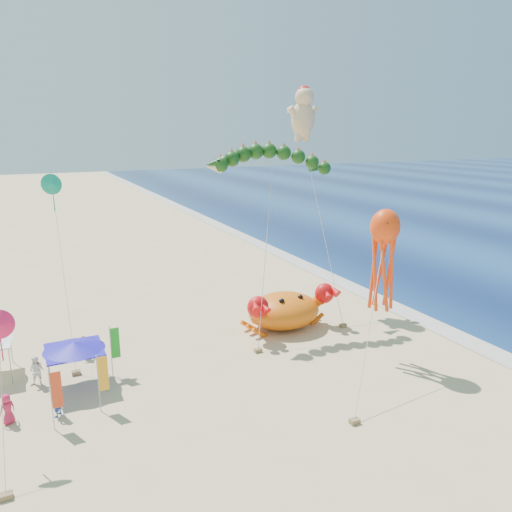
{
  "coord_description": "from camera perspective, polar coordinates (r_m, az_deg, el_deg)",
  "views": [
    {
      "loc": [
        -15.19,
        -26.05,
        14.33
      ],
      "look_at": [
        -2.0,
        2.0,
        6.5
      ],
      "focal_mm": 35.0,
      "sensor_mm": 36.0,
      "label": 1
    }
  ],
  "objects": [
    {
      "name": "dragon_kite",
      "position": [
        36.51,
        1.66,
        10.52
      ],
      "size": [
        9.73,
        5.98,
        13.09
      ],
      "color": "#12390F",
      "rests_on": "ground"
    },
    {
      "name": "cherub_kite",
      "position": [
        41.98,
        5.45,
        15.98
      ],
      "size": [
        1.98,
        8.44,
        17.79
      ],
      "color": "#E7BA8D",
      "rests_on": "ground"
    },
    {
      "name": "ground",
      "position": [
        33.39,
        4.66,
        -11.29
      ],
      "size": [
        320.0,
        320.0,
        0.0
      ],
      "primitive_type": "plane",
      "color": "#D1B784",
      "rests_on": "ground"
    },
    {
      "name": "beachgoers",
      "position": [
        32.63,
        -25.75,
        -11.68
      ],
      "size": [
        8.16,
        9.16,
        1.87
      ],
      "color": "#2F6D24",
      "rests_on": "ground"
    },
    {
      "name": "foam_strip",
      "position": [
        40.29,
        19.78,
        -7.53
      ],
      "size": [
        320.0,
        320.0,
        0.0
      ],
      "primitive_type": "plane",
      "color": "silver",
      "rests_on": "ground"
    },
    {
      "name": "crab_inflatable",
      "position": [
        37.25,
        3.29,
        -6.11
      ],
      "size": [
        7.4,
        5.03,
        3.24
      ],
      "color": "#E2600B",
      "rests_on": "ground"
    },
    {
      "name": "feather_flags",
      "position": [
        28.79,
        -21.35,
        -12.2
      ],
      "size": [
        8.31,
        4.46,
        3.2
      ],
      "color": "gray",
      "rests_on": "ground"
    },
    {
      "name": "canopy_blue",
      "position": [
        30.49,
        -20.09,
        -9.69
      ],
      "size": [
        3.41,
        3.41,
        2.71
      ],
      "color": "gray",
      "rests_on": "ground"
    },
    {
      "name": "octopus_kite",
      "position": [
        31.51,
        14.36,
        0.43
      ],
      "size": [
        6.94,
        6.52,
        9.75
      ],
      "color": "#FF400D",
      "rests_on": "ground"
    }
  ]
}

